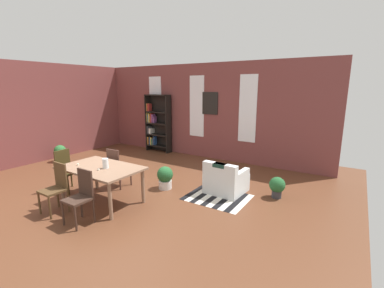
{
  "coord_description": "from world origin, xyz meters",
  "views": [
    {
      "loc": [
        4.64,
        -3.85,
        2.37
      ],
      "look_at": [
        1.23,
        1.52,
        0.97
      ],
      "focal_mm": 24.56,
      "sensor_mm": 36.0,
      "label": 1
    }
  ],
  "objects_px": {
    "dining_chair_far_left": "(117,167)",
    "dining_chair_head_left": "(67,169)",
    "vase_on_table": "(105,163)",
    "dining_chair_near_right": "(81,195)",
    "dining_table": "(101,171)",
    "potted_plant_corner": "(165,177)",
    "bookshelf_tall": "(157,124)",
    "armchair_white": "(226,181)",
    "potted_plant_window": "(60,153)",
    "dining_chair_near_left": "(56,186)",
    "potted_plant_by_shelf": "(277,186)"
  },
  "relations": [
    {
      "from": "dining_chair_head_left",
      "to": "dining_chair_near_right",
      "type": "relative_size",
      "value": 1.0
    },
    {
      "from": "bookshelf_tall",
      "to": "dining_chair_near_right",
      "type": "bearing_deg",
      "value": -64.48
    },
    {
      "from": "dining_chair_far_left",
      "to": "potted_plant_corner",
      "type": "distance_m",
      "value": 1.17
    },
    {
      "from": "dining_chair_near_right",
      "to": "bookshelf_tall",
      "type": "relative_size",
      "value": 0.45
    },
    {
      "from": "dining_chair_near_right",
      "to": "potted_plant_window",
      "type": "bearing_deg",
      "value": 152.96
    },
    {
      "from": "armchair_white",
      "to": "bookshelf_tall",
      "type": "bearing_deg",
      "value": 149.82
    },
    {
      "from": "dining_chair_head_left",
      "to": "bookshelf_tall",
      "type": "relative_size",
      "value": 0.45
    },
    {
      "from": "dining_chair_near_left",
      "to": "bookshelf_tall",
      "type": "distance_m",
      "value": 5.12
    },
    {
      "from": "bookshelf_tall",
      "to": "potted_plant_window",
      "type": "xyz_separation_m",
      "value": [
        -1.7,
        -2.8,
        -0.73
      ]
    },
    {
      "from": "dining_table",
      "to": "armchair_white",
      "type": "bearing_deg",
      "value": 43.35
    },
    {
      "from": "dining_chair_near_left",
      "to": "potted_plant_corner",
      "type": "bearing_deg",
      "value": 63.47
    },
    {
      "from": "dining_chair_near_right",
      "to": "potted_plant_by_shelf",
      "type": "height_order",
      "value": "dining_chair_near_right"
    },
    {
      "from": "dining_chair_head_left",
      "to": "potted_plant_by_shelf",
      "type": "distance_m",
      "value": 4.76
    },
    {
      "from": "dining_chair_head_left",
      "to": "dining_chair_near_right",
      "type": "distance_m",
      "value": 1.76
    },
    {
      "from": "dining_chair_near_right",
      "to": "potted_plant_window",
      "type": "distance_m",
      "value": 4.51
    },
    {
      "from": "dining_chair_far_left",
      "to": "dining_chair_near_left",
      "type": "distance_m",
      "value": 1.5
    },
    {
      "from": "potted_plant_window",
      "to": "bookshelf_tall",
      "type": "bearing_deg",
      "value": 58.75
    },
    {
      "from": "dining_chair_near_left",
      "to": "dining_table",
      "type": "bearing_deg",
      "value": 63.36
    },
    {
      "from": "dining_chair_head_left",
      "to": "bookshelf_tall",
      "type": "distance_m",
      "value": 4.19
    },
    {
      "from": "dining_table",
      "to": "dining_chair_far_left",
      "type": "bearing_deg",
      "value": 116.53
    },
    {
      "from": "dining_table",
      "to": "armchair_white",
      "type": "xyz_separation_m",
      "value": [
        1.95,
        1.84,
        -0.4
      ]
    },
    {
      "from": "armchair_white",
      "to": "potted_plant_by_shelf",
      "type": "height_order",
      "value": "armchair_white"
    },
    {
      "from": "potted_plant_by_shelf",
      "to": "vase_on_table",
      "type": "bearing_deg",
      "value": -142.85
    },
    {
      "from": "dining_chair_near_right",
      "to": "bookshelf_tall",
      "type": "height_order",
      "value": "bookshelf_tall"
    },
    {
      "from": "vase_on_table",
      "to": "dining_chair_head_left",
      "type": "relative_size",
      "value": 0.21
    },
    {
      "from": "dining_chair_head_left",
      "to": "potted_plant_corner",
      "type": "distance_m",
      "value": 2.27
    },
    {
      "from": "dining_chair_near_right",
      "to": "armchair_white",
      "type": "bearing_deg",
      "value": 58.79
    },
    {
      "from": "dining_chair_head_left",
      "to": "vase_on_table",
      "type": "bearing_deg",
      "value": 0.24
    },
    {
      "from": "vase_on_table",
      "to": "armchair_white",
      "type": "relative_size",
      "value": 0.24
    },
    {
      "from": "vase_on_table",
      "to": "dining_chair_head_left",
      "type": "distance_m",
      "value": 1.41
    },
    {
      "from": "dining_chair_far_left",
      "to": "armchair_white",
      "type": "xyz_separation_m",
      "value": [
        2.32,
        1.09,
        -0.23
      ]
    },
    {
      "from": "dining_chair_far_left",
      "to": "dining_chair_head_left",
      "type": "relative_size",
      "value": 1.0
    },
    {
      "from": "dining_chair_head_left",
      "to": "armchair_white",
      "type": "height_order",
      "value": "dining_chair_head_left"
    },
    {
      "from": "dining_chair_far_left",
      "to": "dining_chair_head_left",
      "type": "xyz_separation_m",
      "value": [
        -0.84,
        -0.76,
        0.0
      ]
    },
    {
      "from": "vase_on_table",
      "to": "dining_chair_far_left",
      "type": "xyz_separation_m",
      "value": [
        -0.53,
        0.75,
        -0.35
      ]
    },
    {
      "from": "dining_table",
      "to": "dining_chair_near_left",
      "type": "distance_m",
      "value": 0.86
    },
    {
      "from": "vase_on_table",
      "to": "potted_plant_window",
      "type": "distance_m",
      "value": 4.04
    },
    {
      "from": "dining_chair_far_left",
      "to": "bookshelf_tall",
      "type": "bearing_deg",
      "value": 115.02
    },
    {
      "from": "dining_chair_near_left",
      "to": "bookshelf_tall",
      "type": "xyz_separation_m",
      "value": [
        -1.56,
        4.85,
        0.51
      ]
    },
    {
      "from": "dining_chair_head_left",
      "to": "potted_plant_by_shelf",
      "type": "xyz_separation_m",
      "value": [
        4.23,
        2.17,
        -0.25
      ]
    },
    {
      "from": "dining_chair_near_right",
      "to": "dining_chair_near_left",
      "type": "xyz_separation_m",
      "value": [
        -0.76,
        -0.0,
        0.0
      ]
    },
    {
      "from": "dining_chair_far_left",
      "to": "bookshelf_tall",
      "type": "height_order",
      "value": "bookshelf_tall"
    },
    {
      "from": "dining_chair_near_left",
      "to": "potted_plant_corner",
      "type": "distance_m",
      "value": 2.29
    },
    {
      "from": "vase_on_table",
      "to": "potted_plant_window",
      "type": "xyz_separation_m",
      "value": [
        -3.79,
        1.3,
        -0.58
      ]
    },
    {
      "from": "dining_chair_head_left",
      "to": "dining_chair_near_right",
      "type": "height_order",
      "value": "same"
    },
    {
      "from": "potted_plant_window",
      "to": "dining_chair_far_left",
      "type": "bearing_deg",
      "value": -9.49
    },
    {
      "from": "bookshelf_tall",
      "to": "armchair_white",
      "type": "distance_m",
      "value": 4.55
    },
    {
      "from": "dining_table",
      "to": "potted_plant_corner",
      "type": "height_order",
      "value": "dining_table"
    },
    {
      "from": "dining_chair_far_left",
      "to": "potted_plant_by_shelf",
      "type": "xyz_separation_m",
      "value": [
        3.39,
        1.42,
        -0.25
      ]
    },
    {
      "from": "vase_on_table",
      "to": "dining_chair_near_right",
      "type": "height_order",
      "value": "vase_on_table"
    }
  ]
}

